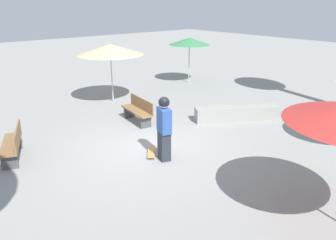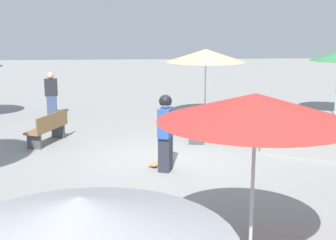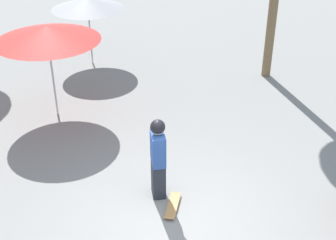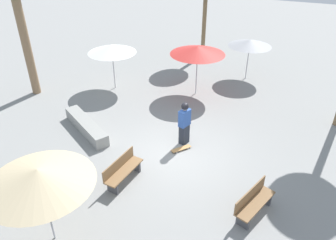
# 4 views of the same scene
# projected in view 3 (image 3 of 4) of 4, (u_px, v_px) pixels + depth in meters

# --- Properties ---
(ground_plane) EXTENTS (60.00, 60.00, 0.00)m
(ground_plane) POSITION_uv_depth(u_px,v_px,m) (172.00, 218.00, 8.92)
(ground_plane) COLOR gray
(skater_main) EXTENTS (0.52, 0.39, 1.75)m
(skater_main) POSITION_uv_depth(u_px,v_px,m) (158.00, 156.00, 9.06)
(skater_main) COLOR #282D38
(skater_main) RESTS_ON ground_plane
(skateboard) EXTENTS (0.75, 0.65, 0.07)m
(skateboard) POSITION_uv_depth(u_px,v_px,m) (173.00, 205.00, 9.15)
(skateboard) COLOR #B7844C
(skateboard) RESTS_ON ground_plane
(shade_umbrella_red) EXTENTS (2.60, 2.60, 2.43)m
(shade_umbrella_red) POSITION_uv_depth(u_px,v_px,m) (47.00, 33.00, 11.32)
(shade_umbrella_red) COLOR #B7B7BC
(shade_umbrella_red) RESTS_ON ground_plane
(shade_umbrella_grey) EXTENTS (2.26, 2.26, 2.16)m
(shade_umbrella_grey) POSITION_uv_depth(u_px,v_px,m) (88.00, 3.00, 14.38)
(shade_umbrella_grey) COLOR #B7B7BC
(shade_umbrella_grey) RESTS_ON ground_plane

